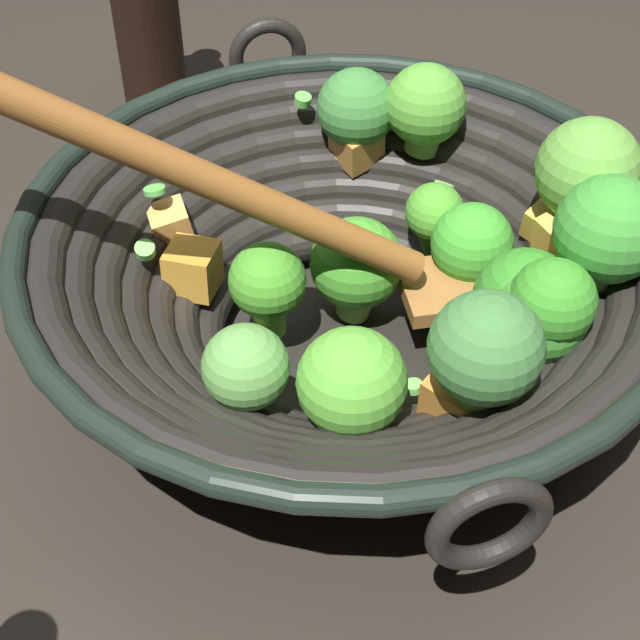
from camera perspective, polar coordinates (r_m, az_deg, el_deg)
ground_plane at (r=0.58m, az=1.55°, el=-1.96°), size 4.00×4.00×0.00m
wok at (r=0.54m, az=2.40°, el=3.01°), size 0.37×0.37×0.24m
soy_sauce_bottle at (r=0.78m, az=-10.27°, el=17.39°), size 0.05×0.05×0.20m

